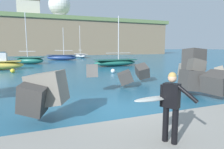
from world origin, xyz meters
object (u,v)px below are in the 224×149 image
object	(u,v)px
boat_mid_centre	(62,57)
mooring_buoy_inner	(13,71)
boat_near_centre	(30,60)
radar_dome	(59,7)
boat_near_left	(115,62)
boat_near_right	(81,56)
station_building_east	(29,9)
mooring_buoy_outer	(68,58)
surfer_with_board	(166,102)
mooring_buoy_middle	(113,71)

from	to	relation	value
boat_mid_centre	mooring_buoy_inner	world-z (taller)	boat_mid_centre
boat_mid_centre	boat_near_centre	bearing A→B (deg)	-128.31
boat_near_centre	radar_dome	size ratio (longest dim) A/B	0.72
boat_near_left	boat_near_right	world-z (taller)	boat_near_right
boat_mid_centre	station_building_east	distance (m)	36.12
boat_near_right	mooring_buoy_outer	xyz separation A→B (m)	(-3.72, -3.95, -0.33)
boat_near_centre	mooring_buoy_outer	bearing A→B (deg)	55.31
boat_near_left	boat_near_centre	world-z (taller)	boat_near_centre
boat_near_left	boat_near_right	distance (m)	22.61
boat_near_left	mooring_buoy_inner	xyz separation A→B (m)	(-12.56, -2.97, -0.29)
surfer_with_board	station_building_east	distance (m)	70.15
boat_near_right	surfer_with_board	bearing A→B (deg)	-99.55
surfer_with_board	boat_near_centre	size ratio (longest dim) A/B	0.25
boat_near_left	mooring_buoy_inner	size ratio (longest dim) A/B	15.47
surfer_with_board	boat_near_left	bearing A→B (deg)	70.84
mooring_buoy_inner	mooring_buoy_outer	world-z (taller)	same
mooring_buoy_middle	mooring_buoy_outer	bearing A→B (deg)	91.37
mooring_buoy_outer	boat_near_left	bearing A→B (deg)	-78.77
surfer_with_board	mooring_buoy_inner	distance (m)	18.89
radar_dome	station_building_east	xyz separation A→B (m)	(-11.11, -9.00, -3.32)
mooring_buoy_middle	surfer_with_board	bearing A→B (deg)	-106.56
radar_dome	surfer_with_board	bearing A→B (deg)	-94.92
surfer_with_board	mooring_buoy_middle	size ratio (longest dim) A/B	4.54
boat_near_right	mooring_buoy_middle	distance (m)	29.62
radar_dome	mooring_buoy_outer	bearing A→B (deg)	-94.61
boat_mid_centre	station_building_east	bearing A→B (deg)	100.98
mooring_buoy_inner	boat_mid_centre	bearing A→B (deg)	68.54
radar_dome	station_building_east	bearing A→B (deg)	-140.98
boat_near_left	boat_mid_centre	size ratio (longest dim) A/B	1.06
boat_near_centre	mooring_buoy_inner	world-z (taller)	boat_near_centre
boat_near_left	boat_mid_centre	bearing A→B (deg)	109.90
boat_near_right	station_building_east	bearing A→B (deg)	115.29
radar_dome	station_building_east	distance (m)	14.67
surfer_with_board	boat_mid_centre	world-z (taller)	boat_mid_centre
boat_near_left	radar_dome	xyz separation A→B (m)	(-0.65, 56.53, 17.96)
boat_near_centre	mooring_buoy_inner	size ratio (longest dim) A/B	17.82
surfer_with_board	boat_mid_centre	distance (m)	36.23
boat_near_right	mooring_buoy_outer	size ratio (longest dim) A/B	17.81
surfer_with_board	radar_dome	distance (m)	79.78
mooring_buoy_inner	boat_near_left	bearing A→B (deg)	13.32
boat_mid_centre	boat_near_right	bearing A→B (deg)	53.91
boat_near_right	radar_dome	xyz separation A→B (m)	(-0.67, 33.92, 17.91)
surfer_with_board	mooring_buoy_middle	distance (m)	14.90
boat_near_right	mooring_buoy_middle	world-z (taller)	boat_near_right
mooring_buoy_outer	station_building_east	size ratio (longest dim) A/B	0.06
mooring_buoy_middle	station_building_east	xyz separation A→B (m)	(-8.66, 54.38, 14.92)
boat_mid_centre	mooring_buoy_outer	xyz separation A→B (m)	(1.76, 3.57, -0.36)
boat_near_right	station_building_east	distance (m)	31.19
mooring_buoy_outer	surfer_with_board	bearing A→B (deg)	-95.21
radar_dome	boat_near_centre	bearing A→B (deg)	-102.23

